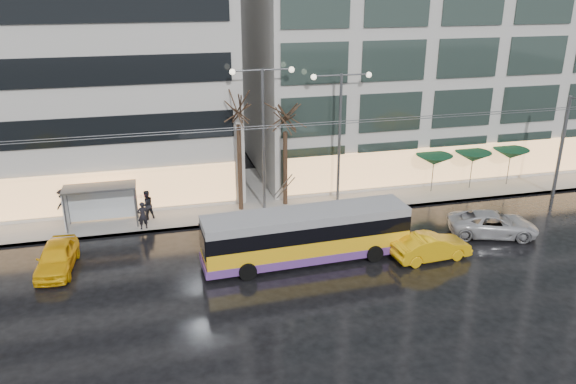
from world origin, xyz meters
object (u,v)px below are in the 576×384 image
object	(u,v)px
trolleybus	(306,237)
street_lamp_near	(263,120)
taxi_a	(57,257)
bus_shelter	(94,197)

from	to	relation	value
trolleybus	street_lamp_near	bearing A→B (deg)	95.80
street_lamp_near	taxi_a	size ratio (longest dim) A/B	2.10
bus_shelter	trolleybus	bearing A→B (deg)	-33.06
bus_shelter	street_lamp_near	xyz separation A→B (m)	(10.38, 0.11, 4.03)
bus_shelter	street_lamp_near	distance (m)	11.14
trolleybus	taxi_a	world-z (taller)	trolleybus
street_lamp_near	trolleybus	bearing A→B (deg)	-84.20
bus_shelter	taxi_a	size ratio (longest dim) A/B	0.98
bus_shelter	taxi_a	world-z (taller)	bus_shelter
trolleybus	taxi_a	bearing A→B (deg)	170.69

